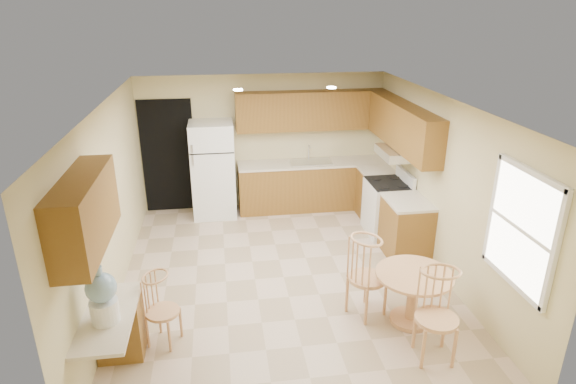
{
  "coord_description": "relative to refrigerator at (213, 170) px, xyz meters",
  "views": [
    {
      "loc": [
        -0.81,
        -5.92,
        3.67
      ],
      "look_at": [
        0.11,
        0.3,
        1.19
      ],
      "focal_mm": 30.0,
      "sensor_mm": 36.0,
      "label": 1
    }
  ],
  "objects": [
    {
      "name": "floor",
      "position": [
        0.95,
        -2.4,
        -0.87
      ],
      "size": [
        5.5,
        5.5,
        0.0
      ],
      "primitive_type": "plane",
      "color": "tan",
      "rests_on": "ground"
    },
    {
      "name": "ceiling",
      "position": [
        0.95,
        -2.4,
        1.63
      ],
      "size": [
        4.5,
        5.5,
        0.02
      ],
      "primitive_type": "cube",
      "color": "white",
      "rests_on": "wall_back"
    },
    {
      "name": "wall_back",
      "position": [
        0.95,
        0.35,
        0.38
      ],
      "size": [
        4.5,
        0.02,
        2.5
      ],
      "primitive_type": "cube",
      "color": "beige",
      "rests_on": "floor"
    },
    {
      "name": "wall_front",
      "position": [
        0.95,
        -5.15,
        0.38
      ],
      "size": [
        4.5,
        0.02,
        2.5
      ],
      "primitive_type": "cube",
      "color": "beige",
      "rests_on": "floor"
    },
    {
      "name": "wall_left",
      "position": [
        -1.3,
        -2.4,
        0.38
      ],
      "size": [
        0.02,
        5.5,
        2.5
      ],
      "primitive_type": "cube",
      "color": "beige",
      "rests_on": "floor"
    },
    {
      "name": "wall_right",
      "position": [
        3.2,
        -2.4,
        0.38
      ],
      "size": [
        0.02,
        5.5,
        2.5
      ],
      "primitive_type": "cube",
      "color": "beige",
      "rests_on": "floor"
    },
    {
      "name": "doorway",
      "position": [
        -0.8,
        0.34,
        0.18
      ],
      "size": [
        0.9,
        0.02,
        2.1
      ],
      "primitive_type": "cube",
      "color": "black",
      "rests_on": "floor"
    },
    {
      "name": "base_cab_back",
      "position": [
        1.83,
        0.05,
        -0.43
      ],
      "size": [
        2.75,
        0.6,
        0.87
      ],
      "primitive_type": "cube",
      "color": "brown",
      "rests_on": "floor"
    },
    {
      "name": "counter_back",
      "position": [
        1.83,
        0.05,
        0.02
      ],
      "size": [
        2.75,
        0.63,
        0.04
      ],
      "primitive_type": "cube",
      "color": "beige",
      "rests_on": "base_cab_back"
    },
    {
      "name": "base_cab_right_a",
      "position": [
        2.9,
        -0.54,
        -0.43
      ],
      "size": [
        0.6,
        0.59,
        0.87
      ],
      "primitive_type": "cube",
      "color": "brown",
      "rests_on": "floor"
    },
    {
      "name": "counter_right_a",
      "position": [
        2.9,
        -0.54,
        0.02
      ],
      "size": [
        0.63,
        0.59,
        0.04
      ],
      "primitive_type": "cube",
      "color": "beige",
      "rests_on": "base_cab_right_a"
    },
    {
      "name": "base_cab_right_b",
      "position": [
        2.9,
        -2.0,
        -0.43
      ],
      "size": [
        0.6,
        0.8,
        0.87
      ],
      "primitive_type": "cube",
      "color": "brown",
      "rests_on": "floor"
    },
    {
      "name": "counter_right_b",
      "position": [
        2.9,
        -2.0,
        0.02
      ],
      "size": [
        0.63,
        0.8,
        0.04
      ],
      "primitive_type": "cube",
      "color": "beige",
      "rests_on": "base_cab_right_b"
    },
    {
      "name": "upper_cab_back",
      "position": [
        1.83,
        0.19,
        0.98
      ],
      "size": [
        2.75,
        0.33,
        0.7
      ],
      "primitive_type": "cube",
      "color": "brown",
      "rests_on": "wall_back"
    },
    {
      "name": "upper_cab_right",
      "position": [
        3.04,
        -1.19,
        0.98
      ],
      "size": [
        0.33,
        2.42,
        0.7
      ],
      "primitive_type": "cube",
      "color": "brown",
      "rests_on": "wall_right"
    },
    {
      "name": "upper_cab_left",
      "position": [
        -1.13,
        -4.0,
        0.98
      ],
      "size": [
        0.33,
        1.4,
        0.7
      ],
      "primitive_type": "cube",
      "color": "brown",
      "rests_on": "wall_left"
    },
    {
      "name": "sink",
      "position": [
        1.8,
        0.05,
        0.04
      ],
      "size": [
        0.78,
        0.44,
        0.01
      ],
      "primitive_type": "cube",
      "color": "silver",
      "rests_on": "counter_back"
    },
    {
      "name": "range_hood",
      "position": [
        2.95,
        -1.22,
        0.55
      ],
      "size": [
        0.5,
        0.76,
        0.14
      ],
      "primitive_type": "cube",
      "color": "silver",
      "rests_on": "upper_cab_right"
    },
    {
      "name": "desk_pedestal",
      "position": [
        -1.05,
        -3.72,
        -0.51
      ],
      "size": [
        0.48,
        0.42,
        0.72
      ],
      "primitive_type": "cube",
      "color": "brown",
      "rests_on": "floor"
    },
    {
      "name": "desk_top",
      "position": [
        -1.05,
        -4.1,
        -0.12
      ],
      "size": [
        0.5,
        1.2,
        0.04
      ],
      "primitive_type": "cube",
      "color": "beige",
      "rests_on": "desk_pedestal"
    },
    {
      "name": "window",
      "position": [
        3.18,
        -4.25,
        0.63
      ],
      "size": [
        0.06,
        1.12,
        1.3
      ],
      "color": "white",
      "rests_on": "wall_right"
    },
    {
      "name": "can_light_a",
      "position": [
        0.45,
        -1.2,
        1.62
      ],
      "size": [
        0.14,
        0.14,
        0.02
      ],
      "primitive_type": "cylinder",
      "color": "white",
      "rests_on": "ceiling"
    },
    {
      "name": "can_light_b",
      "position": [
        1.85,
        -1.2,
        1.62
      ],
      "size": [
        0.14,
        0.14,
        0.02
      ],
      "primitive_type": "cylinder",
      "color": "white",
      "rests_on": "ceiling"
    },
    {
      "name": "refrigerator",
      "position": [
        0.0,
        0.0,
        0.0
      ],
      "size": [
        0.77,
        0.75,
        1.74
      ],
      "color": "white",
      "rests_on": "floor"
    },
    {
      "name": "stove",
      "position": [
        2.88,
        -1.22,
        -0.4
      ],
      "size": [
        0.65,
        0.76,
        1.09
      ],
      "color": "white",
      "rests_on": "floor"
    },
    {
      "name": "dining_table",
      "position": [
        2.35,
        -3.65,
        -0.42
      ],
      "size": [
        0.92,
        0.92,
        0.68
      ],
      "rotation": [
        0.0,
        0.0,
        -0.23
      ],
      "color": "tan",
      "rests_on": "floor"
    },
    {
      "name": "chair_table_a",
      "position": [
        1.85,
        -3.5,
        -0.22
      ],
      "size": [
        0.47,
        0.6,
        1.06
      ],
      "rotation": [
        0.0,
        0.0,
        -1.07
      ],
      "color": "tan",
      "rests_on": "floor"
    },
    {
      "name": "chair_table_b",
      "position": [
        2.35,
        -4.4,
        -0.22
      ],
      "size": [
        0.47,
        0.47,
        1.06
      ],
      "rotation": [
        0.0,
        0.0,
        3.02
      ],
      "color": "tan",
      "rests_on": "floor"
    },
    {
      "name": "chair_desk",
      "position": [
        -0.6,
        -3.68,
        -0.34
      ],
      "size": [
        0.38,
        0.49,
        0.87
      ],
      "rotation": [
        0.0,
        0.0,
        -1.98
      ],
      "color": "tan",
      "rests_on": "floor"
    },
    {
      "name": "water_crock",
      "position": [
        -1.05,
        -4.19,
        0.18
      ],
      "size": [
        0.29,
        0.29,
        0.61
      ],
      "color": "white",
      "rests_on": "desk_top"
    }
  ]
}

